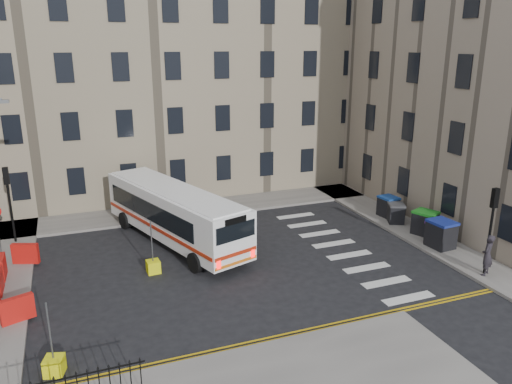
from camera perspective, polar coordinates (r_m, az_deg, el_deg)
ground at (r=25.37m, az=1.36°, el=-7.50°), size 120.00×120.00×0.00m
pavement_north at (r=31.84m, az=-14.72°, el=-2.78°), size 36.00×3.20×0.15m
pavement_east at (r=32.70m, az=13.40°, el=-2.16°), size 2.40×26.00×0.15m
terrace_north at (r=36.96m, az=-18.61°, el=13.13°), size 38.30×10.80×17.20m
corner_east at (r=38.35m, az=26.39°, el=13.89°), size 17.80×24.30×19.20m
traffic_light_east at (r=24.76m, az=25.37°, el=-2.68°), size 0.28×0.22×4.10m
traffic_light_nw at (r=29.05m, az=-26.43°, el=-0.10°), size 0.28×0.22×4.10m
roadworks_barriers at (r=24.15m, az=-26.48°, el=-9.00°), size 1.66×6.26×1.00m
bus at (r=27.02m, az=-9.33°, el=-2.28°), size 5.80×11.07×2.96m
wheelie_bin_a at (r=27.69m, az=20.39°, el=-4.50°), size 1.24×1.39×1.44m
wheelie_bin_b at (r=27.98m, az=20.08°, el=-4.50°), size 1.08×1.21×1.22m
wheelie_bin_c at (r=29.24m, az=18.74°, el=-3.33°), size 1.42×1.51×1.33m
wheelie_bin_d at (r=30.66m, az=15.70°, el=-2.32°), size 1.25×1.32×1.15m
wheelie_bin_e at (r=31.62m, az=14.87°, el=-1.59°), size 1.09×1.22×1.24m
pedestrian at (r=25.20m, az=24.93°, el=-6.56°), size 0.85×0.76×1.94m
bollard_yellow at (r=24.18m, az=-11.66°, el=-8.36°), size 0.63×0.63×0.60m
bollard_chevron at (r=18.45m, az=-22.06°, el=-17.92°), size 0.75×0.75×0.60m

